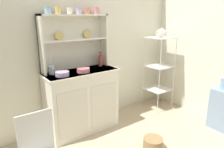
{
  "coord_description": "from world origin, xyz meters",
  "views": [
    {
      "loc": [
        -1.52,
        -1.09,
        1.64
      ],
      "look_at": [
        0.1,
        1.12,
        0.85
      ],
      "focal_mm": 33.06,
      "sensor_mm": 36.0,
      "label": 1
    }
  ],
  "objects_px": {
    "bakers_rack": "(159,64)",
    "utensil_jar": "(51,70)",
    "hutch_shelf_unit": "(74,38)",
    "bowl_mixing_large": "(62,74)",
    "jam_bottle": "(100,60)",
    "floor_basket": "(153,144)",
    "cup_sky_0": "(48,11)",
    "hutch_cabinet": "(82,100)",
    "flower_vase": "(224,83)",
    "porcelain_teapot": "(161,33)"
  },
  "relations": [
    {
      "from": "hutch_cabinet",
      "to": "utensil_jar",
      "type": "distance_m",
      "value": 0.63
    },
    {
      "from": "jam_bottle",
      "to": "bakers_rack",
      "type": "bearing_deg",
      "value": -9.9
    },
    {
      "from": "bakers_rack",
      "to": "jam_bottle",
      "type": "distance_m",
      "value": 1.13
    },
    {
      "from": "cup_sky_0",
      "to": "jam_bottle",
      "type": "bearing_deg",
      "value": -2.84
    },
    {
      "from": "hutch_cabinet",
      "to": "jam_bottle",
      "type": "xyz_separation_m",
      "value": [
        0.38,
        0.09,
        0.52
      ]
    },
    {
      "from": "bakers_rack",
      "to": "porcelain_teapot",
      "type": "height_order",
      "value": "porcelain_teapot"
    },
    {
      "from": "floor_basket",
      "to": "porcelain_teapot",
      "type": "height_order",
      "value": "porcelain_teapot"
    },
    {
      "from": "cup_sky_0",
      "to": "utensil_jar",
      "type": "distance_m",
      "value": 0.73
    },
    {
      "from": "hutch_cabinet",
      "to": "utensil_jar",
      "type": "height_order",
      "value": "utensil_jar"
    },
    {
      "from": "bakers_rack",
      "to": "hutch_cabinet",
      "type": "bearing_deg",
      "value": 175.91
    },
    {
      "from": "jam_bottle",
      "to": "porcelain_teapot",
      "type": "relative_size",
      "value": 0.91
    },
    {
      "from": "porcelain_teapot",
      "to": "flower_vase",
      "type": "bearing_deg",
      "value": -78.47
    },
    {
      "from": "hutch_shelf_unit",
      "to": "floor_basket",
      "type": "relative_size",
      "value": 3.89
    },
    {
      "from": "bowl_mixing_large",
      "to": "porcelain_teapot",
      "type": "distance_m",
      "value": 1.83
    },
    {
      "from": "hutch_shelf_unit",
      "to": "floor_basket",
      "type": "bearing_deg",
      "value": -66.39
    },
    {
      "from": "utensil_jar",
      "to": "porcelain_teapot",
      "type": "bearing_deg",
      "value": -5.65
    },
    {
      "from": "jam_bottle",
      "to": "flower_vase",
      "type": "distance_m",
      "value": 1.82
    },
    {
      "from": "bakers_rack",
      "to": "floor_basket",
      "type": "xyz_separation_m",
      "value": [
        -1.0,
        -0.83,
        -0.73
      ]
    },
    {
      "from": "bakers_rack",
      "to": "bowl_mixing_large",
      "type": "height_order",
      "value": "bakers_rack"
    },
    {
      "from": "utensil_jar",
      "to": "flower_vase",
      "type": "relative_size",
      "value": 0.72
    },
    {
      "from": "porcelain_teapot",
      "to": "flower_vase",
      "type": "relative_size",
      "value": 0.73
    },
    {
      "from": "jam_bottle",
      "to": "utensil_jar",
      "type": "distance_m",
      "value": 0.76
    },
    {
      "from": "hutch_cabinet",
      "to": "flower_vase",
      "type": "height_order",
      "value": "flower_vase"
    },
    {
      "from": "flower_vase",
      "to": "cup_sky_0",
      "type": "bearing_deg",
      "value": 148.08
    },
    {
      "from": "bakers_rack",
      "to": "jam_bottle",
      "type": "bearing_deg",
      "value": 170.1
    },
    {
      "from": "floor_basket",
      "to": "bowl_mixing_large",
      "type": "xyz_separation_m",
      "value": [
        -0.78,
        0.87,
        0.85
      ]
    },
    {
      "from": "hutch_cabinet",
      "to": "jam_bottle",
      "type": "height_order",
      "value": "jam_bottle"
    },
    {
      "from": "utensil_jar",
      "to": "porcelain_teapot",
      "type": "height_order",
      "value": "porcelain_teapot"
    },
    {
      "from": "bowl_mixing_large",
      "to": "porcelain_teapot",
      "type": "xyz_separation_m",
      "value": [
        1.78,
        -0.03,
        0.42
      ]
    },
    {
      "from": "floor_basket",
      "to": "bakers_rack",
      "type": "bearing_deg",
      "value": 39.91
    },
    {
      "from": "jam_bottle",
      "to": "utensil_jar",
      "type": "relative_size",
      "value": 0.93
    },
    {
      "from": "hutch_cabinet",
      "to": "flower_vase",
      "type": "bearing_deg",
      "value": -34.15
    },
    {
      "from": "jam_bottle",
      "to": "cup_sky_0",
      "type": "bearing_deg",
      "value": 177.16
    },
    {
      "from": "hutch_cabinet",
      "to": "cup_sky_0",
      "type": "relative_size",
      "value": 10.92
    },
    {
      "from": "bakers_rack",
      "to": "utensil_jar",
      "type": "bearing_deg",
      "value": 174.36
    },
    {
      "from": "jam_bottle",
      "to": "porcelain_teapot",
      "type": "height_order",
      "value": "porcelain_teapot"
    },
    {
      "from": "bakers_rack",
      "to": "cup_sky_0",
      "type": "xyz_separation_m",
      "value": [
        -1.83,
        0.23,
        0.89
      ]
    },
    {
      "from": "cup_sky_0",
      "to": "bowl_mixing_large",
      "type": "xyz_separation_m",
      "value": [
        0.05,
        -0.2,
        -0.76
      ]
    },
    {
      "from": "floor_basket",
      "to": "cup_sky_0",
      "type": "bearing_deg",
      "value": 127.98
    },
    {
      "from": "utensil_jar",
      "to": "flower_vase",
      "type": "xyz_separation_m",
      "value": [
        2.07,
        -1.23,
        -0.25
      ]
    },
    {
      "from": "bowl_mixing_large",
      "to": "flower_vase",
      "type": "height_order",
      "value": "bowl_mixing_large"
    },
    {
      "from": "cup_sky_0",
      "to": "jam_bottle",
      "type": "distance_m",
      "value": 1.01
    },
    {
      "from": "hutch_shelf_unit",
      "to": "utensil_jar",
      "type": "relative_size",
      "value": 4.19
    },
    {
      "from": "bakers_rack",
      "to": "cup_sky_0",
      "type": "bearing_deg",
      "value": 172.88
    },
    {
      "from": "hutch_cabinet",
      "to": "hutch_shelf_unit",
      "type": "relative_size",
      "value": 1.07
    },
    {
      "from": "bakers_rack",
      "to": "utensil_jar",
      "type": "distance_m",
      "value": 1.88
    },
    {
      "from": "utensil_jar",
      "to": "jam_bottle",
      "type": "bearing_deg",
      "value": 0.63
    },
    {
      "from": "bowl_mixing_large",
      "to": "utensil_jar",
      "type": "distance_m",
      "value": 0.17
    },
    {
      "from": "floor_basket",
      "to": "utensil_jar",
      "type": "height_order",
      "value": "utensil_jar"
    },
    {
      "from": "hutch_cabinet",
      "to": "cup_sky_0",
      "type": "height_order",
      "value": "cup_sky_0"
    }
  ]
}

